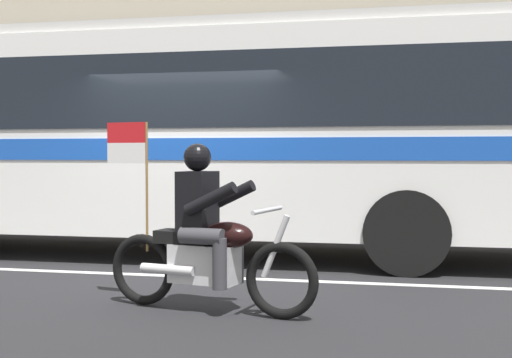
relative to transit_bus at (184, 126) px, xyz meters
name	(u,v)px	position (x,y,z in m)	size (l,w,h in m)	color
ground_plane	(184,268)	(0.38, -1.19, -1.88)	(60.00, 60.00, 0.00)	black
sidewalk_curb	(262,223)	(0.38, 3.91, -1.81)	(28.00, 3.80, 0.15)	#A39E93
lane_center_stripe	(168,276)	(0.38, -1.79, -1.88)	(26.60, 0.14, 0.01)	silver
transit_bus	(184,126)	(0.00, 0.00, 0.00)	(11.59, 2.65, 3.22)	white
motorcycle_with_rider	(207,240)	(1.35, -3.47, -1.22)	(2.16, 0.72, 1.78)	black
fire_hydrant	(344,208)	(2.15, 2.47, -1.36)	(0.22, 0.30, 0.75)	gold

